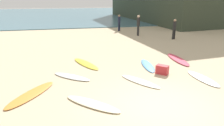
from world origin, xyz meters
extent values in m
plane|color=#C6B28E|center=(0.00, 0.00, 0.00)|extent=(120.00, 120.00, 0.00)
cube|color=slate|center=(0.00, 37.71, 0.04)|extent=(120.00, 40.00, 0.08)
ellipsoid|color=yellow|center=(-1.94, 4.96, 0.03)|extent=(1.44, 2.40, 0.07)
ellipsoid|color=white|center=(0.05, 2.09, 0.03)|extent=(1.46, 1.95, 0.06)
ellipsoid|color=#F7E8BD|center=(-2.15, 0.62, 0.04)|extent=(1.89, 1.84, 0.07)
ellipsoid|color=#DC435A|center=(3.20, 4.62, 0.04)|extent=(0.77, 2.49, 0.09)
ellipsoid|color=white|center=(2.82, 1.81, 0.03)|extent=(0.68, 2.00, 0.06)
ellipsoid|color=orange|center=(-4.23, 1.81, 0.03)|extent=(1.82, 2.34, 0.07)
ellipsoid|color=white|center=(-2.73, 3.23, 0.03)|extent=(1.76, 1.63, 0.07)
ellipsoid|color=#5599E1|center=(1.15, 3.99, 0.03)|extent=(0.79, 2.16, 0.07)
cylinder|color=black|center=(3.52, 12.20, 0.44)|extent=(0.14, 0.14, 0.88)
cylinder|color=black|center=(3.53, 12.40, 0.44)|extent=(0.14, 0.14, 0.88)
cylinder|color=black|center=(3.53, 12.30, 1.25)|extent=(0.30, 0.30, 0.73)
sphere|color=beige|center=(3.53, 12.30, 1.73)|extent=(0.24, 0.24, 0.24)
cylinder|color=black|center=(5.79, 10.05, 0.40)|extent=(0.14, 0.14, 0.79)
cylinder|color=black|center=(5.97, 10.14, 0.40)|extent=(0.14, 0.14, 0.79)
cylinder|color=black|center=(5.88, 10.10, 1.12)|extent=(0.38, 0.38, 0.66)
sphere|color=tan|center=(5.88, 10.10, 1.56)|extent=(0.21, 0.21, 0.21)
cylinder|color=#191E33|center=(2.47, 15.27, 0.39)|extent=(0.14, 0.14, 0.77)
cylinder|color=#191E33|center=(2.59, 15.43, 0.39)|extent=(0.14, 0.14, 0.77)
cylinder|color=#191E33|center=(2.53, 15.35, 1.10)|extent=(0.39, 0.39, 0.65)
sphere|color=#9E7051|center=(2.53, 15.35, 1.53)|extent=(0.21, 0.21, 0.21)
cube|color=#B2282D|center=(1.37, 2.79, 0.21)|extent=(0.61, 0.62, 0.41)
camera|label=1|loc=(-2.83, -5.49, 3.43)|focal=33.25mm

